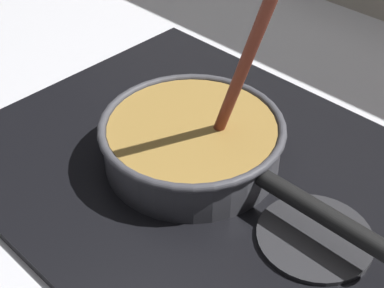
{
  "coord_description": "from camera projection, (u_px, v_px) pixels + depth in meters",
  "views": [
    {
      "loc": [
        0.52,
        -0.17,
        0.49
      ],
      "look_at": [
        0.13,
        0.23,
        0.04
      ],
      "focal_mm": 53.38,
      "sensor_mm": 36.0,
      "label": 1
    }
  ],
  "objects": [
    {
      "name": "cooking_pan",
      "position": [
        194.0,
        141.0,
        0.71
      ],
      "size": [
        0.39,
        0.23,
        0.29
      ],
      "color": "#38383D",
      "rests_on": "hob_plate"
    },
    {
      "name": "spare_burner",
      "position": [
        315.0,
        237.0,
        0.63
      ],
      "size": [
        0.13,
        0.13,
        0.01
      ],
      "primitive_type": "cylinder",
      "color": "#262628",
      "rests_on": "hob_plate"
    },
    {
      "name": "hob_plate",
      "position": [
        192.0,
        164.0,
        0.74
      ],
      "size": [
        0.56,
        0.48,
        0.01
      ],
      "primitive_type": "cube",
      "color": "black",
      "rests_on": "ground"
    },
    {
      "name": "burner_ring",
      "position": [
        192.0,
        158.0,
        0.74
      ],
      "size": [
        0.18,
        0.18,
        0.01
      ],
      "primitive_type": "torus",
      "color": "#592D0C",
      "rests_on": "hob_plate"
    }
  ]
}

